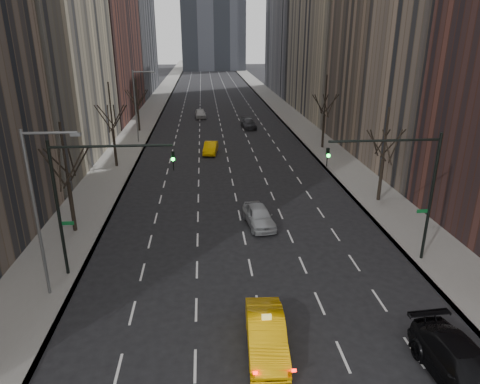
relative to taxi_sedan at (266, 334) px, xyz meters
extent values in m
cube|color=slate|center=(-12.18, 65.18, -0.72)|extent=(4.50, 320.00, 0.15)
cube|color=slate|center=(12.32, 65.18, -0.72)|extent=(4.50, 320.00, 0.15)
cylinder|color=black|center=(-11.93, 13.18, 1.14)|extent=(0.28, 0.28, 3.57)
cylinder|color=black|center=(-11.93, 13.18, 5.05)|extent=(0.16, 0.16, 4.25)
cylinder|color=black|center=(-11.78, 14.02, 4.16)|extent=(0.42, 1.80, 2.52)
cylinder|color=black|center=(-11.12, 13.47, 4.16)|extent=(1.74, 0.72, 2.52)
cylinder|color=black|center=(-11.27, 12.62, 4.16)|extent=(1.46, 1.25, 2.52)
cylinder|color=black|center=(-12.08, 12.33, 4.16)|extent=(0.42, 1.80, 2.52)
cylinder|color=black|center=(-12.74, 12.88, 4.16)|extent=(1.74, 0.72, 2.52)
cylinder|color=black|center=(-12.59, 13.73, 4.16)|extent=(1.46, 1.25, 2.52)
cylinder|color=black|center=(-11.93, 29.18, 1.35)|extent=(0.28, 0.28, 3.99)
cylinder|color=black|center=(-11.93, 29.18, 5.72)|extent=(0.16, 0.16, 4.75)
cylinder|color=black|center=(-11.78, 30.02, 4.58)|extent=(0.42, 1.80, 2.52)
cylinder|color=black|center=(-11.12, 29.47, 4.58)|extent=(1.74, 0.72, 2.52)
cylinder|color=black|center=(-11.27, 28.62, 4.58)|extent=(1.46, 1.25, 2.52)
cylinder|color=black|center=(-12.08, 28.33, 4.58)|extent=(0.42, 1.80, 2.52)
cylinder|color=black|center=(-12.74, 28.88, 4.58)|extent=(1.74, 0.72, 2.52)
cylinder|color=black|center=(-12.59, 29.73, 4.58)|extent=(1.46, 1.25, 2.52)
cylinder|color=black|center=(-11.93, 47.18, 1.04)|extent=(0.28, 0.28, 3.36)
cylinder|color=black|center=(-11.93, 47.18, 4.72)|extent=(0.16, 0.16, 4.00)
cylinder|color=black|center=(-11.78, 48.02, 3.95)|extent=(0.42, 1.80, 2.52)
cylinder|color=black|center=(-11.12, 47.47, 3.95)|extent=(1.74, 0.72, 2.52)
cylinder|color=black|center=(-11.27, 46.62, 3.95)|extent=(1.46, 1.25, 2.52)
cylinder|color=black|center=(-12.08, 46.33, 3.95)|extent=(0.42, 1.80, 2.52)
cylinder|color=black|center=(-12.74, 46.88, 3.95)|extent=(1.74, 0.72, 2.52)
cylinder|color=black|center=(-12.59, 47.73, 3.95)|extent=(1.46, 1.25, 2.52)
cylinder|color=black|center=(12.07, 17.18, 1.14)|extent=(0.28, 0.28, 3.57)
cylinder|color=black|center=(12.07, 17.18, 5.05)|extent=(0.16, 0.16, 4.25)
cylinder|color=black|center=(12.22, 18.02, 4.16)|extent=(0.42, 1.80, 2.52)
cylinder|color=black|center=(12.88, 17.47, 4.16)|extent=(1.74, 0.72, 2.52)
cylinder|color=black|center=(12.73, 16.62, 4.16)|extent=(1.46, 1.25, 2.52)
cylinder|color=black|center=(11.92, 16.33, 4.16)|extent=(0.42, 1.80, 2.52)
cylinder|color=black|center=(11.26, 16.88, 4.16)|extent=(1.74, 0.72, 2.52)
cylinder|color=black|center=(11.41, 17.73, 4.16)|extent=(1.46, 1.25, 2.52)
cylinder|color=black|center=(12.07, 35.18, 1.35)|extent=(0.28, 0.28, 3.99)
cylinder|color=black|center=(12.07, 35.18, 5.72)|extent=(0.16, 0.16, 4.75)
cylinder|color=black|center=(12.22, 36.02, 4.58)|extent=(0.42, 1.80, 2.52)
cylinder|color=black|center=(12.88, 35.47, 4.58)|extent=(1.74, 0.72, 2.52)
cylinder|color=black|center=(12.73, 34.62, 4.58)|extent=(1.46, 1.25, 2.52)
cylinder|color=black|center=(11.92, 34.33, 4.58)|extent=(0.42, 1.80, 2.52)
cylinder|color=black|center=(11.26, 34.88, 4.58)|extent=(1.74, 0.72, 2.52)
cylinder|color=black|center=(11.41, 35.73, 4.58)|extent=(1.46, 1.25, 2.52)
cylinder|color=black|center=(-10.73, 7.18, 3.36)|extent=(0.18, 0.18, 8.00)
cylinder|color=black|center=(-7.48, 7.18, 6.96)|extent=(6.50, 0.14, 0.14)
imported|color=black|center=(-4.23, 7.18, 6.06)|extent=(0.18, 0.22, 1.10)
sphere|color=#0CFF33|center=(-4.23, 7.00, 6.21)|extent=(0.20, 0.20, 0.20)
cube|color=#0C5926|center=(-10.33, 7.18, 2.56)|extent=(0.70, 0.04, 0.22)
cylinder|color=black|center=(10.87, 7.18, 3.36)|extent=(0.18, 0.18, 8.00)
cylinder|color=black|center=(7.62, 7.18, 6.96)|extent=(6.50, 0.14, 0.14)
imported|color=black|center=(4.37, 7.18, 6.06)|extent=(0.18, 0.22, 1.10)
sphere|color=#0CFF33|center=(4.37, 7.00, 6.21)|extent=(0.20, 0.20, 0.20)
cube|color=#0C5926|center=(10.47, 7.18, 2.56)|extent=(0.70, 0.04, 0.22)
cylinder|color=slate|center=(-11.13, 5.18, 3.86)|extent=(0.16, 0.16, 9.00)
cylinder|color=slate|center=(-9.83, 5.18, 8.16)|extent=(2.60, 0.14, 0.14)
cube|color=slate|center=(-8.63, 5.18, 8.06)|extent=(0.50, 0.22, 0.15)
cylinder|color=slate|center=(-11.13, 40.18, 3.86)|extent=(0.16, 0.16, 9.00)
cylinder|color=slate|center=(-9.83, 40.18, 8.16)|extent=(2.60, 0.14, 0.14)
cube|color=slate|center=(-8.63, 40.18, 8.06)|extent=(0.50, 0.22, 0.15)
imported|color=#FDB205|center=(0.00, 0.00, 0.00)|extent=(1.91, 4.87, 1.58)
imported|color=#A2A6AA|center=(1.34, 13.22, -0.03)|extent=(2.37, 4.66, 1.52)
imported|color=black|center=(7.57, -2.77, 0.04)|extent=(2.67, 5.83, 1.65)
imported|color=#F9B705|center=(-1.80, 33.92, -0.10)|extent=(2.00, 4.35, 1.38)
imported|color=#2D2E32|center=(4.17, 48.06, -0.09)|extent=(2.28, 4.94, 1.40)
imported|color=beige|center=(-3.05, 57.14, -0.05)|extent=(1.99, 4.45, 1.49)
camera|label=1|loc=(-2.49, -15.53, 12.57)|focal=32.00mm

